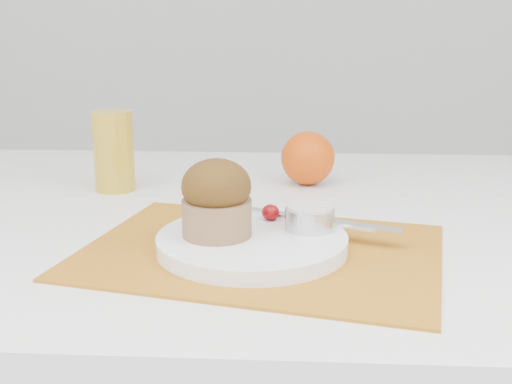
# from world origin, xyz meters

# --- Properties ---
(placemat) EXTENTS (0.45, 0.37, 0.00)m
(placemat) POSITION_xyz_m (0.06, -0.11, 0.75)
(placemat) COLOR #B26C18
(placemat) RESTS_ON table
(plate) EXTENTS (0.28, 0.28, 0.02)m
(plate) POSITION_xyz_m (0.05, -0.11, 0.76)
(plate) COLOR white
(plate) RESTS_ON placemat
(ramekin) EXTENTS (0.07, 0.07, 0.03)m
(ramekin) POSITION_xyz_m (0.12, -0.09, 0.78)
(ramekin) COLOR #BCBBC0
(ramekin) RESTS_ON plate
(cream) EXTENTS (0.06, 0.06, 0.01)m
(cream) POSITION_xyz_m (0.12, -0.09, 0.80)
(cream) COLOR silver
(cream) RESTS_ON ramekin
(raspberry_near) EXTENTS (0.02, 0.02, 0.02)m
(raspberry_near) POSITION_xyz_m (0.07, -0.05, 0.78)
(raspberry_near) COLOR #5C0205
(raspberry_near) RESTS_ON plate
(raspberry_far) EXTENTS (0.02, 0.02, 0.02)m
(raspberry_far) POSITION_xyz_m (0.09, -0.06, 0.78)
(raspberry_far) COLOR #5E0215
(raspberry_far) RESTS_ON plate
(butter_knife) EXTENTS (0.19, 0.09, 0.00)m
(butter_knife) POSITION_xyz_m (0.13, -0.06, 0.77)
(butter_knife) COLOR white
(butter_knife) RESTS_ON plate
(orange) EXTENTS (0.09, 0.09, 0.09)m
(orange) POSITION_xyz_m (0.12, 0.20, 0.79)
(orange) COLOR #E34D08
(orange) RESTS_ON table
(juice_glass) EXTENTS (0.08, 0.08, 0.12)m
(juice_glass) POSITION_xyz_m (-0.18, 0.15, 0.81)
(juice_glass) COLOR gold
(juice_glass) RESTS_ON table
(muffin) EXTENTS (0.10, 0.10, 0.09)m
(muffin) POSITION_xyz_m (0.01, -0.11, 0.81)
(muffin) COLOR #946A47
(muffin) RESTS_ON plate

